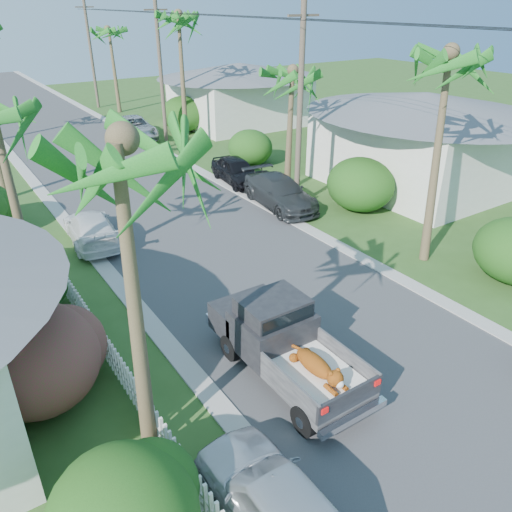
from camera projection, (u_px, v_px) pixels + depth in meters
ground at (444, 419)px, 11.99m from camera, size 120.00×120.00×0.00m
road at (103, 164)px, 30.46m from camera, size 8.00×100.00×0.02m
curb_left at (29, 176)px, 28.33m from camera, size 0.60×100.00×0.06m
curb_right at (168, 153)px, 32.58m from camera, size 0.60×100.00×0.06m
pickup_truck at (279, 337)px, 13.23m from camera, size 1.98×5.12×2.06m
parked_car_rm at (280, 192)px, 23.99m from camera, size 2.49×5.10×1.43m
parked_car_rf at (237, 171)px, 27.10m from camera, size 2.04×4.19×1.38m
parked_car_rd at (134, 128)px, 35.82m from camera, size 3.12×5.69×1.51m
parked_car_ln at (279, 507)px, 9.12m from camera, size 1.71×4.24×1.44m
parked_car_lf at (91, 229)px, 20.42m from camera, size 2.24×4.51×1.26m
palm_l_a at (113, 144)px, 7.97m from camera, size 4.40×4.40×8.20m
palm_r_a at (454, 54)px, 16.13m from camera, size 4.40×4.40×8.70m
palm_r_b at (291, 71)px, 23.61m from camera, size 4.40×4.40×7.20m
palm_r_c at (178, 15)px, 30.55m from camera, size 4.40×4.40×9.40m
palm_r_d at (109, 29)px, 41.67m from camera, size 4.40×4.40×8.00m
shrub_l_b at (36, 359)px, 11.98m from camera, size 3.00×3.30×2.60m
shrub_l_c at (22, 292)px, 15.27m from camera, size 2.40×2.64×2.00m
shrub_r_b at (360, 184)px, 23.40m from camera, size 3.00×3.30×2.50m
shrub_r_c at (250, 147)px, 29.99m from camera, size 2.60×2.86×2.10m
shrub_r_d at (183, 114)px, 37.52m from camera, size 3.20×3.52×2.60m
picket_fence at (120, 369)px, 12.87m from camera, size 0.10×11.00×1.00m
house_right_near at (420, 144)px, 26.26m from camera, size 8.00×9.00×4.80m
house_right_far at (239, 96)px, 39.61m from camera, size 9.00×8.00×4.60m
utility_pole_b at (300, 110)px, 22.25m from camera, size 1.60×0.26×9.00m
utility_pole_c at (161, 73)px, 33.34m from camera, size 1.60×0.26×9.00m
utility_pole_d at (91, 55)px, 44.42m from camera, size 1.60×0.26×9.00m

